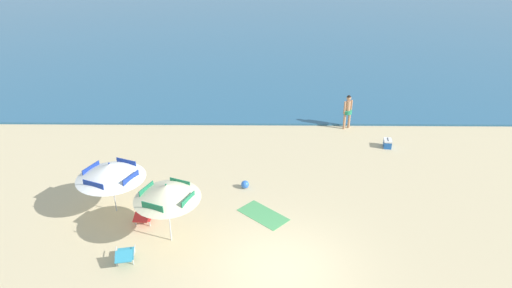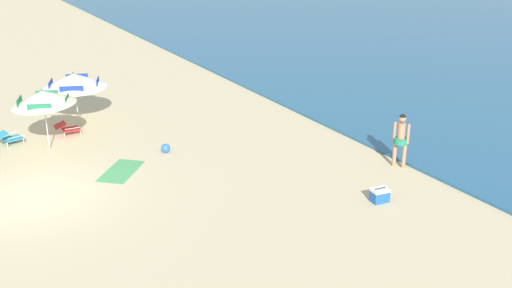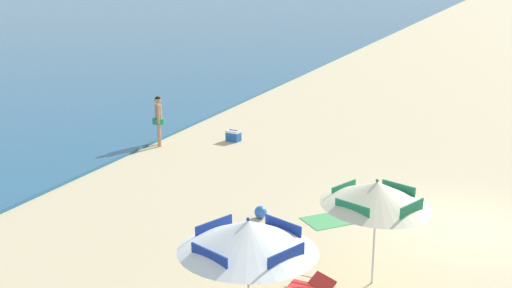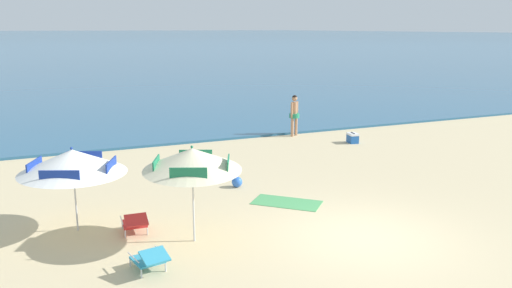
{
  "view_description": "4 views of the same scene",
  "coord_description": "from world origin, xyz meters",
  "px_view_note": "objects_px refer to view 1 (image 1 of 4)",
  "views": [
    {
      "loc": [
        -0.62,
        -10.41,
        9.23
      ],
      "look_at": [
        -0.81,
        6.42,
        1.06
      ],
      "focal_mm": 31.33,
      "sensor_mm": 36.0,
      "label": 1
    },
    {
      "loc": [
        16.68,
        -2.67,
        7.87
      ],
      "look_at": [
        1.3,
        6.68,
        0.74
      ],
      "focal_mm": 42.85,
      "sensor_mm": 36.0,
      "label": 2
    },
    {
      "loc": [
        -14.63,
        -0.77,
        5.86
      ],
      "look_at": [
        0.43,
        5.44,
        1.41
      ],
      "focal_mm": 43.63,
      "sensor_mm": 36.0,
      "label": 3
    },
    {
      "loc": [
        -6.53,
        -8.95,
        4.58
      ],
      "look_at": [
        -0.34,
        5.26,
        1.09
      ],
      "focal_mm": 36.35,
      "sensor_mm": 36.0,
      "label": 4
    }
  ],
  "objects_px": {
    "lounge_chair_beside_umbrella": "(144,217)",
    "cooler_box": "(387,143)",
    "beach_umbrella_striped_main": "(167,192)",
    "beach_ball": "(245,184)",
    "lounge_chair_under_umbrella": "(125,255)",
    "person_standing_near_shore": "(348,109)",
    "beach_towel": "(263,215)",
    "beach_umbrella_striped_second": "(110,171)"
  },
  "relations": [
    {
      "from": "lounge_chair_under_umbrella",
      "to": "cooler_box",
      "type": "relative_size",
      "value": 1.77
    },
    {
      "from": "beach_umbrella_striped_second",
      "to": "lounge_chair_under_umbrella",
      "type": "xyz_separation_m",
      "value": [
        1.09,
        -2.74,
        -1.38
      ]
    },
    {
      "from": "person_standing_near_shore",
      "to": "beach_towel",
      "type": "distance_m",
      "value": 8.88
    },
    {
      "from": "beach_umbrella_striped_main",
      "to": "lounge_chair_beside_umbrella",
      "type": "xyz_separation_m",
      "value": [
        -1.11,
        0.92,
        -1.58
      ]
    },
    {
      "from": "lounge_chair_beside_umbrella",
      "to": "lounge_chair_under_umbrella",
      "type": "bearing_deg",
      "value": -92.75
    },
    {
      "from": "beach_umbrella_striped_second",
      "to": "lounge_chair_under_umbrella",
      "type": "height_order",
      "value": "beach_umbrella_striped_second"
    },
    {
      "from": "beach_towel",
      "to": "lounge_chair_under_umbrella",
      "type": "bearing_deg",
      "value": -148.94
    },
    {
      "from": "beach_umbrella_striped_second",
      "to": "person_standing_near_shore",
      "type": "xyz_separation_m",
      "value": [
        9.57,
        7.52,
        -0.63
      ]
    },
    {
      "from": "beach_umbrella_striped_main",
      "to": "lounge_chair_under_umbrella",
      "type": "xyz_separation_m",
      "value": [
        -1.21,
        -1.08,
        -1.58
      ]
    },
    {
      "from": "lounge_chair_beside_umbrella",
      "to": "beach_ball",
      "type": "bearing_deg",
      "value": 34.75
    },
    {
      "from": "cooler_box",
      "to": "beach_umbrella_striped_main",
      "type": "bearing_deg",
      "value": -141.59
    },
    {
      "from": "beach_umbrella_striped_second",
      "to": "lounge_chair_under_umbrella",
      "type": "relative_size",
      "value": 3.55
    },
    {
      "from": "lounge_chair_under_umbrella",
      "to": "beach_umbrella_striped_main",
      "type": "bearing_deg",
      "value": 41.93
    },
    {
      "from": "beach_umbrella_striped_main",
      "to": "beach_towel",
      "type": "distance_m",
      "value": 3.82
    },
    {
      "from": "lounge_chair_under_umbrella",
      "to": "person_standing_near_shore",
      "type": "distance_m",
      "value": 13.33
    },
    {
      "from": "beach_umbrella_striped_second",
      "to": "person_standing_near_shore",
      "type": "bearing_deg",
      "value": 38.14
    },
    {
      "from": "beach_umbrella_striped_main",
      "to": "cooler_box",
      "type": "xyz_separation_m",
      "value": [
        8.81,
        6.99,
        -1.65
      ]
    },
    {
      "from": "beach_ball",
      "to": "beach_towel",
      "type": "height_order",
      "value": "beach_ball"
    },
    {
      "from": "beach_umbrella_striped_main",
      "to": "person_standing_near_shore",
      "type": "height_order",
      "value": "beach_umbrella_striped_main"
    },
    {
      "from": "lounge_chair_under_umbrella",
      "to": "beach_ball",
      "type": "bearing_deg",
      "value": 51.25
    },
    {
      "from": "person_standing_near_shore",
      "to": "cooler_box",
      "type": "relative_size",
      "value": 3.29
    },
    {
      "from": "beach_umbrella_striped_second",
      "to": "beach_ball",
      "type": "bearing_deg",
      "value": 19.54
    },
    {
      "from": "beach_umbrella_striped_main",
      "to": "cooler_box",
      "type": "relative_size",
      "value": 4.74
    },
    {
      "from": "beach_umbrella_striped_second",
      "to": "lounge_chair_beside_umbrella",
      "type": "xyz_separation_m",
      "value": [
        1.19,
        -0.74,
        -1.38
      ]
    },
    {
      "from": "lounge_chair_beside_umbrella",
      "to": "cooler_box",
      "type": "relative_size",
      "value": 1.67
    },
    {
      "from": "lounge_chair_under_umbrella",
      "to": "beach_towel",
      "type": "relative_size",
      "value": 0.53
    },
    {
      "from": "beach_umbrella_striped_main",
      "to": "lounge_chair_beside_umbrella",
      "type": "height_order",
      "value": "beach_umbrella_striped_main"
    },
    {
      "from": "lounge_chair_beside_umbrella",
      "to": "beach_towel",
      "type": "relative_size",
      "value": 0.5
    },
    {
      "from": "beach_umbrella_striped_second",
      "to": "lounge_chair_beside_umbrella",
      "type": "height_order",
      "value": "beach_umbrella_striped_second"
    },
    {
      "from": "beach_umbrella_striped_second",
      "to": "beach_towel",
      "type": "xyz_separation_m",
      "value": [
        5.31,
        -0.2,
        -1.65
      ]
    },
    {
      "from": "beach_umbrella_striped_main",
      "to": "cooler_box",
      "type": "height_order",
      "value": "beach_umbrella_striped_main"
    },
    {
      "from": "beach_umbrella_striped_second",
      "to": "person_standing_near_shore",
      "type": "height_order",
      "value": "beach_umbrella_striped_second"
    },
    {
      "from": "beach_umbrella_striped_main",
      "to": "beach_ball",
      "type": "height_order",
      "value": "beach_umbrella_striped_main"
    },
    {
      "from": "person_standing_near_shore",
      "to": "beach_ball",
      "type": "xyz_separation_m",
      "value": [
        -4.97,
        -5.88,
        -0.87
      ]
    },
    {
      "from": "beach_umbrella_striped_main",
      "to": "lounge_chair_under_umbrella",
      "type": "bearing_deg",
      "value": -138.07
    },
    {
      "from": "beach_umbrella_striped_second",
      "to": "beach_towel",
      "type": "relative_size",
      "value": 1.88
    },
    {
      "from": "cooler_box",
      "to": "lounge_chair_under_umbrella",
      "type": "bearing_deg",
      "value": -141.15
    },
    {
      "from": "beach_umbrella_striped_main",
      "to": "beach_umbrella_striped_second",
      "type": "relative_size",
      "value": 0.75
    },
    {
      "from": "beach_ball",
      "to": "beach_towel",
      "type": "relative_size",
      "value": 0.17
    },
    {
      "from": "beach_umbrella_striped_main",
      "to": "beach_ball",
      "type": "xyz_separation_m",
      "value": [
        2.31,
        3.29,
        -1.7
      ]
    },
    {
      "from": "beach_umbrella_striped_main",
      "to": "beach_umbrella_striped_second",
      "type": "bearing_deg",
      "value": 144.11
    },
    {
      "from": "beach_umbrella_striped_second",
      "to": "lounge_chair_under_umbrella",
      "type": "distance_m",
      "value": 3.26
    }
  ]
}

